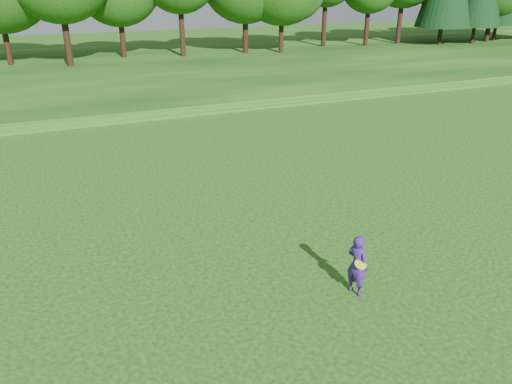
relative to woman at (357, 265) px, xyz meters
name	(u,v)px	position (x,y,z in m)	size (l,w,h in m)	color
ground	(195,365)	(-4.40, -0.91, -0.80)	(140.00, 140.00, 0.00)	#0C430D
berm	(72,74)	(-4.40, 33.09, -0.50)	(130.00, 30.00, 0.60)	#0C430D
walking_path	(91,122)	(-4.40, 19.09, -0.78)	(130.00, 1.60, 0.04)	gray
woman	(357,265)	(0.00, 0.00, 0.00)	(0.55, 0.67, 1.59)	#3A1C7F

